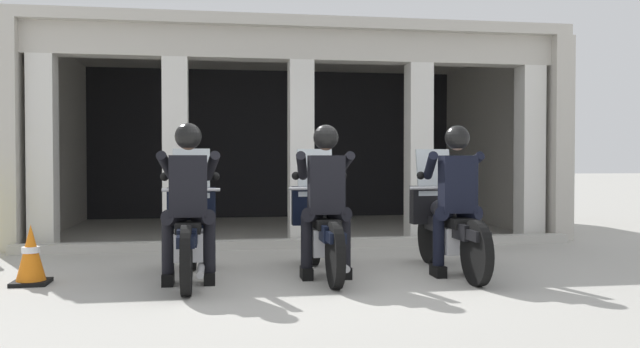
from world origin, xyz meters
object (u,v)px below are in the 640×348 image
Objects in this scene: police_officer_left at (189,189)px; traffic_cone_flank at (31,255)px; police_officer_center at (326,188)px; police_officer_right at (457,187)px; motorcycle_center at (321,227)px; motorcycle_left at (190,230)px; motorcycle_right at (447,226)px.

traffic_cone_flank is at bearing 170.40° from police_officer_left.
police_officer_right is (1.38, -0.08, 0.00)m from police_officer_center.
motorcycle_center is 0.52m from police_officer_center.
police_officer_right is at bearing -8.63° from police_officer_center.
police_officer_left is (-0.00, -0.28, 0.44)m from motorcycle_left.
police_officer_center is 1.00× the size of police_officer_right.
traffic_cone_flank is (-4.29, 0.22, -0.65)m from police_officer_right.
motorcycle_left is 1.00× the size of motorcycle_right.
motorcycle_right is 1.29× the size of police_officer_right.
police_officer_right reaches higher than motorcycle_left.
motorcycle_left is 0.52m from police_officer_left.
motorcycle_left and motorcycle_center have the same top height.
traffic_cone_flank is (-2.91, -0.15, -0.21)m from motorcycle_center.
police_officer_center reaches higher than traffic_cone_flank.
motorcycle_center is at bearing 165.84° from police_officer_right.
motorcycle_right reaches higher than traffic_cone_flank.
police_officer_right is (2.76, 0.02, 0.00)m from police_officer_left.
police_officer_right is at bearing -6.32° from motorcycle_left.
traffic_cone_flank is at bearing -179.06° from motorcycle_left.
police_officer_left is at bearing 179.03° from police_officer_center.
police_officer_right reaches higher than motorcycle_center.
police_officer_center reaches higher than motorcycle_center.
motorcycle_right is at bearing 90.53° from police_officer_right.
motorcycle_center is at bearing 84.62° from police_officer_center.
police_officer_center reaches higher than motorcycle_left.
motorcycle_left is at bearing 1.71° from traffic_cone_flank.
police_officer_center is 2.99m from traffic_cone_flank.
police_officer_left is 2.76m from police_officer_right.
police_officer_right is 2.69× the size of traffic_cone_flank.
motorcycle_center is 1.38m from motorcycle_right.
police_officer_left is 1.68m from traffic_cone_flank.
motorcycle_center is at bearing 2.86° from traffic_cone_flank.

